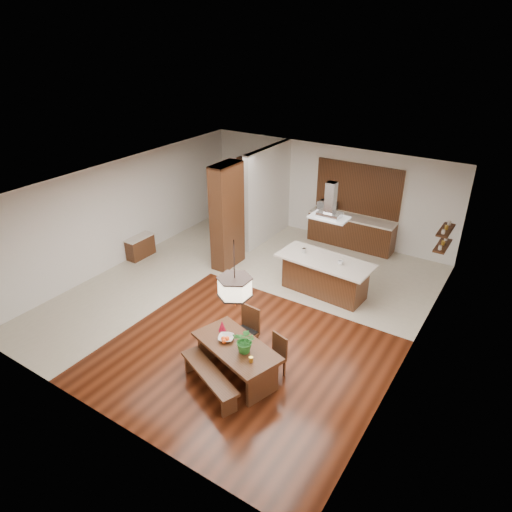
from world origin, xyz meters
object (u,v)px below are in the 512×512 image
Objects in this scene: dining_table at (236,353)px; microwave at (327,207)px; dining_chair_left at (244,332)px; hallway_console at (140,247)px; dining_chair_right at (273,357)px; kitchen_island at (325,276)px; dining_bench at (209,381)px; foliage_plant at (245,341)px; fruit_bowl at (226,338)px; island_cup at (341,263)px; pendant_lantern at (234,274)px; range_hood at (331,201)px.

dining_table is 3.64× the size of microwave.
hallway_console is at bearing 163.95° from dining_chair_left.
dining_chair_right is 3.34m from kitchen_island.
dining_chair_right is at bearing -77.90° from kitchen_island.
dining_table is at bearing 72.49° from dining_bench.
dining_bench is 1.02m from foliage_plant.
island_cup is (0.77, 3.55, 0.25)m from fruit_bowl.
dining_chair_left reaches higher than dining_chair_right.
island_cup reaches higher than hallway_console.
pendant_lantern is (5.23, -2.61, 1.93)m from hallway_console.
range_hood reaches higher than hallway_console.
dining_bench is at bearing -107.51° from dining_table.
range_hood is 1.51m from island_cup.
microwave is at bearing 105.05° from dining_chair_left.
foliage_plant is at bearing -94.13° from island_cup.
foliage_plant reaches higher than hallway_console.
island_cup reaches higher than kitchen_island.
fruit_bowl is at bearing -84.66° from dining_chair_left.
dining_chair_left is at bearing -104.57° from island_cup.
pendant_lantern reaches higher than island_cup.
dining_chair_right is 0.76m from foliage_plant.
range_hood is at bearing 88.57° from pendant_lantern.
dining_chair_right is 0.36× the size of kitchen_island.
hallway_console is at bearing 174.74° from dining_chair_right.
island_cup is at bearing -53.54° from microwave.
dining_chair_left is at bearing -74.34° from microwave.
dining_table is 2.22× the size of dining_chair_right.
pendant_lantern is 1.50m from fruit_bowl.
pendant_lantern is at bearing -73.09° from microwave.
island_cup reaches higher than fruit_bowl.
dining_chair_left is 3.63m from range_hood.
dining_chair_left is 3.09m from island_cup.
kitchen_island is (-0.49, 3.30, 0.06)m from dining_chair_right.
dining_bench is at bearing -93.76° from range_hood.
dining_chair_right is 1.64× the size of microwave.
dining_chair_right is at bearing 33.20° from pendant_lantern.
hallway_console is 2.95× the size of fruit_bowl.
hallway_console is at bearing 147.46° from dining_bench.
pendant_lantern is at bearing -91.43° from range_hood.
dining_chair_left is at bearing -21.63° from hallway_console.
range_hood is at bearing 114.16° from dining_chair_right.
dining_chair_left is 0.88m from dining_chair_right.
dining_chair_right is at bearing -81.63° from range_hood.
microwave is (-1.06, 7.21, 0.87)m from dining_bench.
foliage_plant is 3.73× the size of island_cup.
dining_table is 0.69m from dining_chair_left.
dining_chair_right is 3.91m from range_hood.
range_hood reaches higher than dining_bench.
fruit_bowl is 0.56× the size of microwave.
dining_chair_left is 3.49× the size of fruit_bowl.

